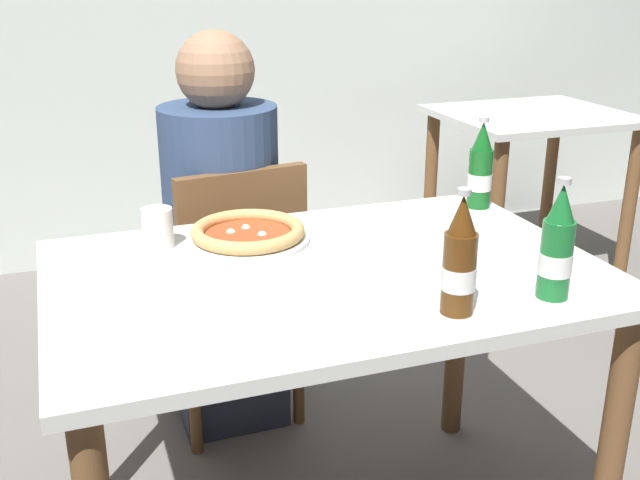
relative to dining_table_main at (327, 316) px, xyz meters
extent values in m
cube|color=silver|center=(0.00, 0.00, 0.10)|extent=(1.20, 0.80, 0.03)
cylinder|color=brown|center=(0.54, -0.34, -0.28)|extent=(0.06, 0.06, 0.72)
cylinder|color=brown|center=(-0.54, 0.34, -0.28)|extent=(0.06, 0.06, 0.72)
cylinder|color=brown|center=(0.54, 0.34, -0.28)|extent=(0.06, 0.06, 0.72)
cube|color=brown|center=(-0.09, 0.68, -0.21)|extent=(0.45, 0.45, 0.04)
cube|color=brown|center=(-0.06, 0.50, 0.01)|extent=(0.38, 0.09, 0.40)
cylinder|color=brown|center=(0.05, 0.87, -0.43)|extent=(0.04, 0.04, 0.41)
cylinder|color=brown|center=(-0.28, 0.82, -0.43)|extent=(0.04, 0.04, 0.41)
cylinder|color=brown|center=(0.10, 0.54, -0.43)|extent=(0.04, 0.04, 0.41)
cylinder|color=brown|center=(-0.23, 0.49, -0.43)|extent=(0.04, 0.04, 0.41)
cube|color=#2D3342|center=(-0.09, 0.66, -0.41)|extent=(0.32, 0.28, 0.45)
cylinder|color=#33476B|center=(-0.09, 0.66, 0.09)|extent=(0.34, 0.34, 0.55)
sphere|color=#9E7556|center=(-0.09, 0.66, 0.46)|extent=(0.22, 0.22, 0.22)
cube|color=silver|center=(1.49, 1.40, 0.10)|extent=(0.80, 0.70, 0.03)
cylinder|color=brown|center=(1.15, 1.11, -0.28)|extent=(0.06, 0.06, 0.72)
cylinder|color=brown|center=(1.83, 1.11, -0.28)|extent=(0.06, 0.06, 0.72)
cylinder|color=brown|center=(1.15, 1.69, -0.28)|extent=(0.06, 0.06, 0.72)
cylinder|color=brown|center=(1.83, 1.69, -0.28)|extent=(0.06, 0.06, 0.72)
cylinder|color=white|center=(-0.12, 0.22, 0.12)|extent=(0.29, 0.29, 0.01)
cylinder|color=#CC4723|center=(-0.12, 0.22, 0.13)|extent=(0.21, 0.21, 0.01)
torus|color=tan|center=(-0.12, 0.22, 0.14)|extent=(0.27, 0.27, 0.03)
sphere|color=silver|center=(-0.16, 0.25, 0.13)|extent=(0.02, 0.02, 0.02)
sphere|color=silver|center=(-0.09, 0.21, 0.13)|extent=(0.02, 0.02, 0.02)
sphere|color=silver|center=(-0.12, 0.27, 0.13)|extent=(0.02, 0.02, 0.02)
cylinder|color=#512D0F|center=(0.16, -0.29, 0.19)|extent=(0.06, 0.06, 0.16)
cone|color=#512D0F|center=(0.16, -0.29, 0.31)|extent=(0.05, 0.05, 0.07)
cylinder|color=#B7B7BC|center=(0.16, -0.29, 0.36)|extent=(0.03, 0.03, 0.01)
cylinder|color=white|center=(0.16, -0.29, 0.19)|extent=(0.07, 0.07, 0.04)
cylinder|color=#14591E|center=(0.54, 0.28, 0.19)|extent=(0.06, 0.06, 0.16)
cone|color=#14591E|center=(0.54, 0.28, 0.31)|extent=(0.05, 0.05, 0.07)
cylinder|color=#B7B7BC|center=(0.54, 0.28, 0.36)|extent=(0.03, 0.03, 0.01)
cylinder|color=white|center=(0.54, 0.28, 0.19)|extent=(0.07, 0.07, 0.04)
cylinder|color=#196B2D|center=(0.37, -0.29, 0.19)|extent=(0.06, 0.06, 0.16)
cone|color=#196B2D|center=(0.37, -0.29, 0.31)|extent=(0.05, 0.05, 0.07)
cylinder|color=#B7B7BC|center=(0.37, -0.29, 0.36)|extent=(0.03, 0.03, 0.01)
cylinder|color=white|center=(0.37, -0.29, 0.19)|extent=(0.07, 0.07, 0.04)
cube|color=white|center=(0.29, 0.09, 0.12)|extent=(0.19, 0.19, 0.00)
cube|color=silver|center=(0.31, 0.09, 0.12)|extent=(0.03, 0.19, 0.00)
cube|color=silver|center=(0.27, 0.09, 0.12)|extent=(0.04, 0.17, 0.00)
cylinder|color=white|center=(-0.33, 0.26, 0.16)|extent=(0.07, 0.07, 0.09)
camera|label=1|loc=(-0.53, -1.44, 0.75)|focal=42.61mm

